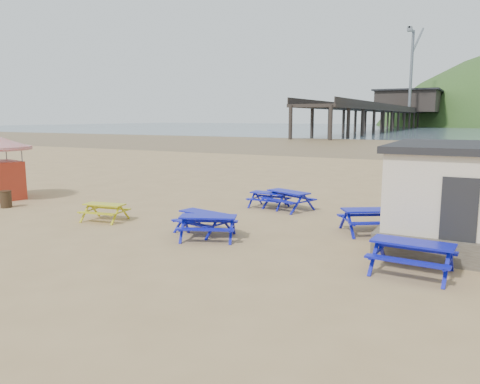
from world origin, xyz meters
The scene contains 12 objects.
ground centered at (0.00, 0.00, 0.00)m, with size 400.00×400.00×0.00m, color tan.
wet_sand centered at (0.00, 55.00, 0.00)m, with size 400.00×400.00×0.00m, color olive.
sea centered at (0.00, 170.00, 0.01)m, with size 400.00×400.00×0.00m, color #42535F.
picnic_table_blue_a centered at (1.22, 3.78, 0.34)m, with size 1.68×1.39×0.67m.
picnic_table_blue_b centered at (2.15, 3.75, 0.40)m, with size 2.35×2.14×0.80m.
picnic_table_blue_c centered at (6.23, 1.19, 0.42)m, with size 2.54×2.42×0.84m.
picnic_table_blue_d centered at (1.07, -1.43, 0.37)m, with size 2.01×1.75×0.73m.
picnic_table_blue_e centered at (1.64, -2.06, 0.38)m, with size 2.25×2.06×0.77m.
picnic_table_blue_f centered at (8.04, -2.65, 0.42)m, with size 2.09×1.73×0.83m.
picnic_table_yellow centered at (-3.31, -1.56, 0.33)m, with size 1.75×1.50×0.66m.
litter_bin centered at (-9.08, -1.56, 0.38)m, with size 0.51×0.51×0.75m.
pier centered at (-17.99, 178.23, 5.46)m, with size 24.00×220.00×39.29m.
Camera 1 is at (9.43, -14.81, 3.94)m, focal length 35.00 mm.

